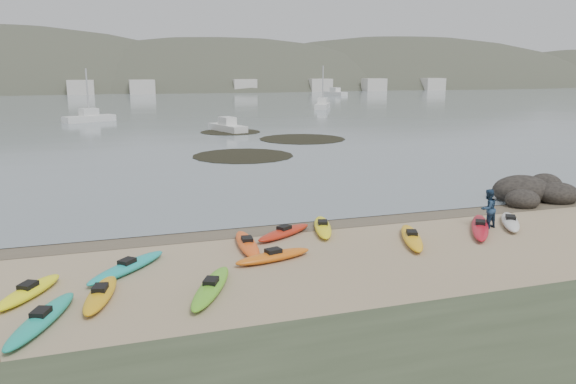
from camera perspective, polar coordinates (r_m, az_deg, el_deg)
name	(u,v)px	position (r m, az deg, el deg)	size (l,w,h in m)	color
ground	(288,224)	(25.39, 0.00, -3.31)	(600.00, 600.00, 0.00)	tan
wet_sand	(290,226)	(25.12, 0.21, -3.47)	(60.00, 60.00, 0.00)	brown
water	(117,82)	(323.41, -17.03, 10.59)	(1200.00, 1200.00, 0.00)	slate
kayaks	(281,253)	(20.94, -0.72, -6.26)	(21.86, 9.81, 0.34)	silver
person_east	(488,209)	(26.14, 19.65, -1.61)	(0.85, 0.66, 1.75)	navy
rock_cluster	(533,196)	(32.88, 23.64, -0.35)	(5.07, 3.69, 1.60)	black
kelp_mats	(264,142)	(54.03, -2.44, 5.07)	(16.66, 25.01, 0.04)	black
moored_boats	(177,105)	(105.33, -11.20, 8.68)	(90.99, 87.43, 1.29)	silver
far_hills	(230,129)	(223.40, -5.88, 6.42)	(550.00, 135.00, 80.00)	#384235
far_town	(152,87)	(168.86, -13.68, 10.35)	(199.00, 5.00, 4.00)	beige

